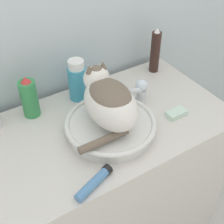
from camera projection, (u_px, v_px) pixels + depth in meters
name	position (u px, v px, depth m)	size (l,w,h in m)	color
wall_back	(50.00, 18.00, 1.21)	(8.00, 0.05, 2.40)	silver
vanity_counter	(98.00, 195.00, 1.49)	(1.09, 0.56, 0.88)	beige
sink_basin	(110.00, 126.00, 1.16)	(0.34, 0.34, 0.06)	silver
cat	(109.00, 100.00, 1.09)	(0.26, 0.28, 0.19)	silver
faucet	(140.00, 91.00, 1.27)	(0.13, 0.08, 0.13)	silver
spray_bottle_trigger	(29.00, 98.00, 1.21)	(0.07, 0.07, 0.18)	#338C4C
mouthwash_bottle	(77.00, 81.00, 1.29)	(0.08, 0.08, 0.18)	teal
hairspray_can_black	(155.00, 51.00, 1.45)	(0.04, 0.04, 0.22)	#331E19
cream_tube	(94.00, 182.00, 0.98)	(0.15, 0.08, 0.03)	#4C7FB2
soap_bar	(176.00, 113.00, 1.25)	(0.08, 0.04, 0.02)	silver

